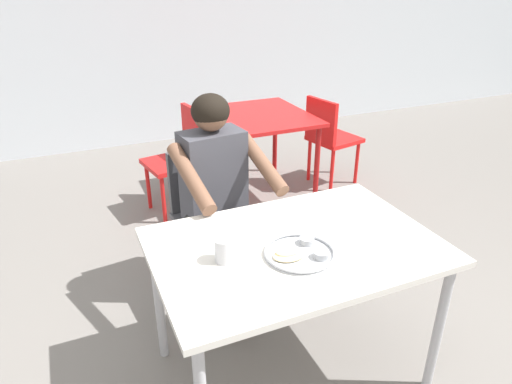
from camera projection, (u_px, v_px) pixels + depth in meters
The scene contains 9 objects.
ground_plane at pixel (289, 374), 2.29m from camera, with size 12.00×12.00×0.05m, color slate.
table_foreground at pixel (295, 258), 2.00m from camera, with size 1.21×0.82×0.73m.
thali_tray at pixel (300, 252), 1.89m from camera, with size 0.29×0.29×0.03m.
drinking_cup at pixel (224, 249), 1.83m from camera, with size 0.08×0.08×0.10m.
chair_foreground at pixel (207, 208), 2.77m from camera, with size 0.44×0.44×0.85m.
diner_foreground at pixel (221, 186), 2.50m from camera, with size 0.54×0.59×1.22m.
table_background_red at pixel (256, 124), 3.84m from camera, with size 0.87×0.91×0.72m.
chair_red_left at pixel (182, 154), 3.66m from camera, with size 0.49×0.46×0.83m.
chair_red_right at pixel (329, 135), 4.10m from camera, with size 0.46×0.45×0.80m.
Camera 1 is at (-0.82, -1.47, 1.78)m, focal length 32.31 mm.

